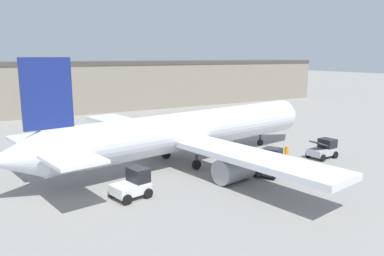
{
  "coord_description": "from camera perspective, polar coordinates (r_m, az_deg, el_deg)",
  "views": [
    {
      "loc": [
        -18.53,
        -31.77,
        10.52
      ],
      "look_at": [
        0.0,
        0.0,
        3.43
      ],
      "focal_mm": 35.0,
      "sensor_mm": 36.0,
      "label": 1
    }
  ],
  "objects": [
    {
      "name": "pushback_tug",
      "position": [
        28.85,
        -9.0,
        -8.46
      ],
      "size": [
        3.03,
        2.69,
        2.2
      ],
      "rotation": [
        0.0,
        0.0,
        0.22
      ],
      "color": "silver",
      "rests_on": "ground_plane"
    },
    {
      "name": "airplane",
      "position": [
        36.95,
        -1.08,
        -0.63
      ],
      "size": [
        36.81,
        34.59,
        10.44
      ],
      "rotation": [
        0.0,
        0.0,
        0.17
      ],
      "color": "silver",
      "rests_on": "ground_plane"
    },
    {
      "name": "ground_crew_worker",
      "position": [
        38.43,
        14.2,
        -3.8
      ],
      "size": [
        0.4,
        0.4,
        1.84
      ],
      "rotation": [
        0.0,
        0.0,
        2.34
      ],
      "color": "#1E2338",
      "rests_on": "ground_plane"
    },
    {
      "name": "belt_loader_truck",
      "position": [
        41.62,
        19.41,
        -3.01
      ],
      "size": [
        3.17,
        2.25,
        1.98
      ],
      "rotation": [
        0.0,
        0.0,
        0.09
      ],
      "color": "#B2B2B7",
      "rests_on": "ground_plane"
    },
    {
      "name": "baggage_tug",
      "position": [
        34.56,
        11.77,
        -5.24
      ],
      "size": [
        3.47,
        3.08,
        2.29
      ],
      "rotation": [
        0.0,
        0.0,
        0.48
      ],
      "color": "#2D2D33",
      "rests_on": "ground_plane"
    },
    {
      "name": "ground_plane",
      "position": [
        38.25,
        0.0,
        -5.05
      ],
      "size": [
        400.0,
        400.0,
        0.0
      ],
      "primitive_type": "plane",
      "color": "gray"
    },
    {
      "name": "terminal_building",
      "position": [
        81.76,
        -6.04,
        6.81
      ],
      "size": [
        80.71,
        13.05,
        9.53
      ],
      "color": "gray",
      "rests_on": "ground_plane"
    }
  ]
}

